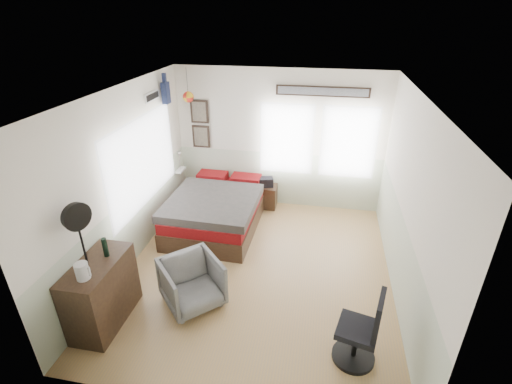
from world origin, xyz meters
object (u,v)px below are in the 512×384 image
armchair (192,283)px  nightstand (265,196)px  dresser (102,293)px  task_chair (362,334)px  bed (217,210)px

armchair → nightstand: bearing=36.9°
dresser → nightstand: 3.73m
dresser → armchair: dresser is taller
dresser → armchair: bearing=26.9°
nightstand → armchair: bearing=-100.1°
dresser → task_chair: 3.18m
nightstand → task_chair: size_ratio=0.47×
dresser → task_chair: bearing=-0.5°
dresser → nightstand: size_ratio=2.19×
task_chair → nightstand: bearing=129.5°
nightstand → bed: bearing=-129.6°
task_chair → dresser: bearing=-166.8°
bed → dresser: bearing=-105.7°
armchair → nightstand: size_ratio=1.63×
bed → task_chair: size_ratio=2.17×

